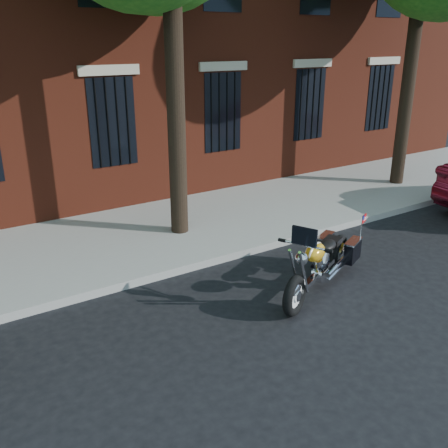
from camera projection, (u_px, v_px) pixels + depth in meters
ground at (238, 299)px, 8.16m from camera, size 120.00×120.00×0.00m
curb at (196, 265)px, 9.21m from camera, size 40.00×0.16×0.15m
sidewalk at (151, 233)px, 10.69m from camera, size 40.00×3.60×0.15m
motorcycle at (323, 263)px, 8.38m from camera, size 2.61×1.44×1.36m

